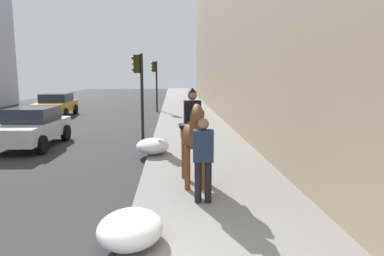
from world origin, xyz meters
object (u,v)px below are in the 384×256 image
object	(u,v)px
pedestrian_greeting	(203,155)
car_mid_lane	(56,104)
traffic_light_far_curb	(155,78)
traffic_light_near_curb	(139,83)
car_near_lane	(32,127)
mounted_horse_near	(193,132)

from	to	relation	value
pedestrian_greeting	car_mid_lane	size ratio (longest dim) A/B	0.41
pedestrian_greeting	traffic_light_far_curb	size ratio (longest dim) A/B	0.48
car_mid_lane	traffic_light_far_curb	world-z (taller)	traffic_light_far_curb
pedestrian_greeting	traffic_light_near_curb	bearing A→B (deg)	19.06
traffic_light_far_curb	pedestrian_greeting	bearing A→B (deg)	-174.44
car_near_lane	traffic_light_near_curb	xyz separation A→B (m)	(0.88, -3.89, 1.59)
mounted_horse_near	traffic_light_far_curb	bearing A→B (deg)	-177.33
mounted_horse_near	pedestrian_greeting	world-z (taller)	mounted_horse_near
car_mid_lane	traffic_light_near_curb	bearing A→B (deg)	32.96
pedestrian_greeting	car_mid_lane	bearing A→B (deg)	30.97
pedestrian_greeting	traffic_light_far_curb	world-z (taller)	traffic_light_far_curb
car_near_lane	pedestrian_greeting	bearing A→B (deg)	44.12
traffic_light_near_curb	traffic_light_far_curb	xyz separation A→B (m)	(11.08, -0.09, 0.07)
car_mid_lane	traffic_light_far_curb	xyz separation A→B (m)	(2.28, -6.19, 1.64)
car_near_lane	car_mid_lane	distance (m)	9.92
traffic_light_far_curb	traffic_light_near_curb	bearing A→B (deg)	179.52
car_near_lane	traffic_light_near_curb	distance (m)	4.30
traffic_light_far_curb	mounted_horse_near	bearing A→B (deg)	-174.49
mounted_horse_near	car_near_lane	size ratio (longest dim) A/B	0.57
mounted_horse_near	traffic_light_near_curb	bearing A→B (deg)	-166.81
mounted_horse_near	traffic_light_far_curb	world-z (taller)	traffic_light_far_curb
mounted_horse_near	car_near_lane	distance (m)	7.70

